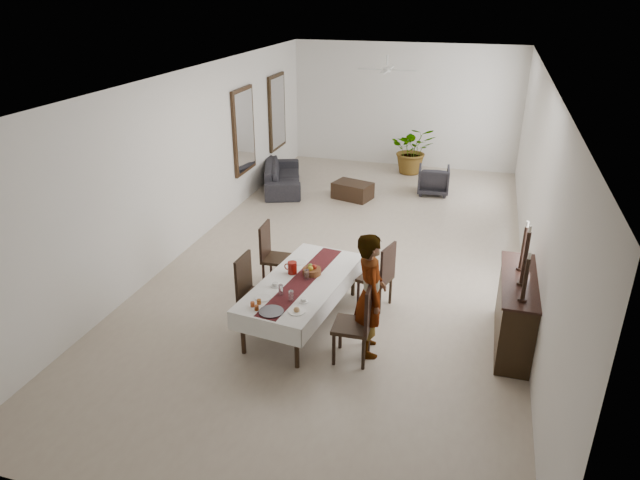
% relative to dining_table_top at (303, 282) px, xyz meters
% --- Properties ---
extents(floor, '(6.00, 12.00, 0.00)m').
position_rel_dining_table_top_xyz_m(floor, '(0.14, 2.39, -0.65)').
color(floor, '#BAAA93').
rests_on(floor, ground).
extents(ceiling, '(6.00, 12.00, 0.02)m').
position_rel_dining_table_top_xyz_m(ceiling, '(0.14, 2.39, 2.55)').
color(ceiling, white).
rests_on(ceiling, wall_back).
extents(wall_back, '(6.00, 0.02, 3.20)m').
position_rel_dining_table_top_xyz_m(wall_back, '(0.14, 8.39, 0.95)').
color(wall_back, white).
rests_on(wall_back, floor).
extents(wall_front, '(6.00, 0.02, 3.20)m').
position_rel_dining_table_top_xyz_m(wall_front, '(0.14, -3.61, 0.95)').
color(wall_front, white).
rests_on(wall_front, floor).
extents(wall_left, '(0.02, 12.00, 3.20)m').
position_rel_dining_table_top_xyz_m(wall_left, '(-2.86, 2.39, 0.95)').
color(wall_left, white).
rests_on(wall_left, floor).
extents(wall_right, '(0.02, 12.00, 3.20)m').
position_rel_dining_table_top_xyz_m(wall_right, '(3.14, 2.39, 0.95)').
color(wall_right, white).
rests_on(wall_right, floor).
extents(dining_table_top, '(1.17, 2.26, 0.04)m').
position_rel_dining_table_top_xyz_m(dining_table_top, '(0.00, 0.00, 0.00)').
color(dining_table_top, black).
rests_on(dining_table_top, table_leg_fl).
extents(table_leg_fl, '(0.07, 0.07, 0.63)m').
position_rel_dining_table_top_xyz_m(table_leg_fl, '(-0.52, -0.97, -0.34)').
color(table_leg_fl, black).
rests_on(table_leg_fl, floor).
extents(table_leg_fr, '(0.07, 0.07, 0.63)m').
position_rel_dining_table_top_xyz_m(table_leg_fr, '(0.26, -1.07, -0.34)').
color(table_leg_fr, black).
rests_on(table_leg_fr, floor).
extents(table_leg_bl, '(0.07, 0.07, 0.63)m').
position_rel_dining_table_top_xyz_m(table_leg_bl, '(-0.26, 1.07, -0.34)').
color(table_leg_bl, black).
rests_on(table_leg_bl, floor).
extents(table_leg_br, '(0.07, 0.07, 0.63)m').
position_rel_dining_table_top_xyz_m(table_leg_br, '(0.52, 0.97, -0.34)').
color(table_leg_br, black).
rests_on(table_leg_br, floor).
extents(tablecloth_top, '(1.35, 2.44, 0.01)m').
position_rel_dining_table_top_xyz_m(tablecloth_top, '(0.00, 0.00, 0.03)').
color(tablecloth_top, white).
rests_on(tablecloth_top, dining_table_top).
extents(tablecloth_drape_left, '(0.30, 2.30, 0.27)m').
position_rel_dining_table_top_xyz_m(tablecloth_drape_left, '(-0.52, 0.07, -0.10)').
color(tablecloth_drape_left, white).
rests_on(tablecloth_drape_left, dining_table_top).
extents(tablecloth_drape_right, '(0.30, 2.30, 0.27)m').
position_rel_dining_table_top_xyz_m(tablecloth_drape_right, '(0.52, -0.07, -0.10)').
color(tablecloth_drape_right, white).
rests_on(tablecloth_drape_right, dining_table_top).
extents(tablecloth_drape_near, '(1.05, 0.14, 0.27)m').
position_rel_dining_table_top_xyz_m(tablecloth_drape_near, '(-0.15, -1.15, -0.10)').
color(tablecloth_drape_near, white).
rests_on(tablecloth_drape_near, dining_table_top).
extents(tablecloth_drape_far, '(1.05, 0.14, 0.27)m').
position_rel_dining_table_top_xyz_m(tablecloth_drape_far, '(0.15, 1.15, -0.10)').
color(tablecloth_drape_far, white).
rests_on(tablecloth_drape_far, dining_table_top).
extents(table_runner, '(0.60, 2.27, 0.00)m').
position_rel_dining_table_top_xyz_m(table_runner, '(0.00, 0.00, 0.03)').
color(table_runner, '#5B1A1E').
rests_on(table_runner, tablecloth_top).
extents(red_pitcher, '(0.15, 0.15, 0.18)m').
position_rel_dining_table_top_xyz_m(red_pitcher, '(-0.21, 0.16, 0.12)').
color(red_pitcher, maroon).
rests_on(red_pitcher, tablecloth_top).
extents(pitcher_handle, '(0.11, 0.03, 0.11)m').
position_rel_dining_table_top_xyz_m(pitcher_handle, '(-0.28, 0.17, 0.12)').
color(pitcher_handle, maroon).
rests_on(pitcher_handle, red_pitcher).
extents(wine_glass_near, '(0.06, 0.06, 0.15)m').
position_rel_dining_table_top_xyz_m(wine_glass_near, '(0.03, -0.59, 0.11)').
color(wine_glass_near, white).
rests_on(wine_glass_near, tablecloth_top).
extents(wine_glass_mid, '(0.06, 0.06, 0.15)m').
position_rel_dining_table_top_xyz_m(wine_glass_mid, '(-0.15, -0.48, 0.11)').
color(wine_glass_mid, silver).
rests_on(wine_glass_mid, tablecloth_top).
extents(wine_glass_far, '(0.06, 0.06, 0.15)m').
position_rel_dining_table_top_xyz_m(wine_glass_far, '(0.05, 0.04, 0.11)').
color(wine_glass_far, white).
rests_on(wine_glass_far, tablecloth_top).
extents(teacup_right, '(0.08, 0.08, 0.05)m').
position_rel_dining_table_top_xyz_m(teacup_right, '(0.20, -0.57, 0.06)').
color(teacup_right, white).
rests_on(teacup_right, saucer_right).
extents(saucer_right, '(0.13, 0.13, 0.01)m').
position_rel_dining_table_top_xyz_m(saucer_right, '(0.20, -0.57, 0.04)').
color(saucer_right, white).
rests_on(saucer_right, tablecloth_top).
extents(teacup_left, '(0.08, 0.08, 0.05)m').
position_rel_dining_table_top_xyz_m(teacup_left, '(-0.31, -0.28, 0.06)').
color(teacup_left, silver).
rests_on(teacup_left, saucer_left).
extents(saucer_left, '(0.13, 0.13, 0.01)m').
position_rel_dining_table_top_xyz_m(saucer_left, '(-0.31, -0.28, 0.04)').
color(saucer_left, silver).
rests_on(saucer_left, tablecloth_top).
extents(plate_near_right, '(0.22, 0.22, 0.01)m').
position_rel_dining_table_top_xyz_m(plate_near_right, '(0.19, -0.84, 0.04)').
color(plate_near_right, white).
rests_on(plate_near_right, tablecloth_top).
extents(bread_near_right, '(0.08, 0.08, 0.08)m').
position_rel_dining_table_top_xyz_m(bread_near_right, '(0.19, -0.84, 0.06)').
color(bread_near_right, tan).
rests_on(bread_near_right, plate_near_right).
extents(plate_near_left, '(0.22, 0.22, 0.01)m').
position_rel_dining_table_top_xyz_m(plate_near_left, '(-0.35, -0.64, 0.04)').
color(plate_near_left, white).
rests_on(plate_near_left, tablecloth_top).
extents(plate_far_left, '(0.22, 0.22, 0.01)m').
position_rel_dining_table_top_xyz_m(plate_far_left, '(-0.22, 0.53, 0.04)').
color(plate_far_left, white).
rests_on(plate_far_left, tablecloth_top).
extents(serving_tray, '(0.32, 0.32, 0.02)m').
position_rel_dining_table_top_xyz_m(serving_tray, '(-0.12, -0.94, 0.04)').
color(serving_tray, '#38383D').
rests_on(serving_tray, tablecloth_top).
extents(jam_jar_a, '(0.06, 0.06, 0.07)m').
position_rel_dining_table_top_xyz_m(jam_jar_a, '(-0.32, -0.94, 0.07)').
color(jam_jar_a, maroon).
rests_on(jam_jar_a, tablecloth_top).
extents(jam_jar_b, '(0.06, 0.06, 0.07)m').
position_rel_dining_table_top_xyz_m(jam_jar_b, '(-0.40, -0.87, 0.07)').
color(jam_jar_b, '#933A15').
rests_on(jam_jar_b, tablecloth_top).
extents(jam_jar_c, '(0.06, 0.06, 0.07)m').
position_rel_dining_table_top_xyz_m(jam_jar_c, '(-0.35, -0.79, 0.07)').
color(jam_jar_c, brown).
rests_on(jam_jar_c, tablecloth_top).
extents(fruit_basket, '(0.27, 0.27, 0.09)m').
position_rel_dining_table_top_xyz_m(fruit_basket, '(0.07, 0.22, 0.08)').
color(fruit_basket, brown).
rests_on(fruit_basket, tablecloth_top).
extents(fruit_red, '(0.08, 0.08, 0.08)m').
position_rel_dining_table_top_xyz_m(fruit_red, '(0.10, 0.23, 0.14)').
color(fruit_red, maroon).
rests_on(fruit_red, fruit_basket).
extents(fruit_green, '(0.07, 0.07, 0.07)m').
position_rel_dining_table_top_xyz_m(fruit_green, '(0.04, 0.25, 0.14)').
color(fruit_green, olive).
rests_on(fruit_green, fruit_basket).
extents(fruit_yellow, '(0.08, 0.08, 0.08)m').
position_rel_dining_table_top_xyz_m(fruit_yellow, '(0.07, 0.17, 0.14)').
color(fruit_yellow, gold).
rests_on(fruit_yellow, fruit_basket).
extents(chair_right_near_seat, '(0.49, 0.49, 0.05)m').
position_rel_dining_table_top_xyz_m(chair_right_near_seat, '(0.89, -0.68, -0.16)').
color(chair_right_near_seat, black).
rests_on(chair_right_near_seat, chair_right_near_leg_fl).
extents(chair_right_near_leg_fl, '(0.05, 0.05, 0.47)m').
position_rel_dining_table_top_xyz_m(chair_right_near_leg_fl, '(1.09, -0.86, -0.42)').
color(chair_right_near_leg_fl, black).
rests_on(chair_right_near_leg_fl, floor).
extents(chair_right_near_leg_fr, '(0.05, 0.05, 0.47)m').
position_rel_dining_table_top_xyz_m(chair_right_near_leg_fr, '(1.07, -0.48, -0.42)').
color(chair_right_near_leg_fr, black).
rests_on(chair_right_near_leg_fr, floor).
extents(chair_right_near_leg_bl, '(0.05, 0.05, 0.47)m').
position_rel_dining_table_top_xyz_m(chair_right_near_leg_bl, '(0.70, -0.88, -0.42)').
color(chair_right_near_leg_bl, black).
rests_on(chair_right_near_leg_bl, floor).
extents(chair_right_near_leg_br, '(0.05, 0.05, 0.47)m').
position_rel_dining_table_top_xyz_m(chair_right_near_leg_br, '(0.69, -0.49, -0.42)').
color(chair_right_near_leg_br, black).
rests_on(chair_right_near_leg_br, floor).
extents(chair_right_near_back, '(0.06, 0.47, 0.60)m').
position_rel_dining_table_top_xyz_m(chair_right_near_back, '(1.10, -0.67, 0.16)').
color(chair_right_near_back, black).
rests_on(chair_right_near_back, chair_right_near_seat).
extents(chair_right_far_seat, '(0.55, 0.55, 0.05)m').
position_rel_dining_table_top_xyz_m(chair_right_far_seat, '(0.91, 0.75, -0.19)').
color(chair_right_far_seat, black).
rests_on(chair_right_far_seat, chair_right_far_leg_fl).
extents(chair_right_far_leg_fl, '(0.06, 0.06, 0.44)m').
position_rel_dining_table_top_xyz_m(chair_right_far_leg_fl, '(1.03, 0.53, -0.43)').
color(chair_right_far_leg_fl, black).
rests_on(chair_right_far_leg_fl, floor).
extents(chair_right_far_leg_fr, '(0.06, 0.06, 0.44)m').
position_rel_dining_table_top_xyz_m(chair_right_far_leg_fr, '(1.13, 0.88, -0.43)').
color(chair_right_far_leg_fr, black).
rests_on(chair_right_far_leg_fr, floor).
extents(chair_right_far_leg_bl, '(0.06, 0.06, 0.44)m').
position_rel_dining_table_top_xyz_m(chair_right_far_leg_bl, '(0.68, 0.63, -0.43)').
color(chair_right_far_leg_bl, black).
rests_on(chair_right_far_leg_bl, floor).
extents(chair_right_far_leg_br, '(0.06, 0.06, 0.44)m').
position_rel_dining_table_top_xyz_m(chair_right_far_leg_br, '(0.78, 0.98, -0.43)').
color(chair_right_far_leg_br, black).
rests_on(chair_right_far_leg_br, floor).
extents(chair_right_far_back, '(0.16, 0.44, 0.57)m').
position_rel_dining_table_top_xyz_m(chair_right_far_back, '(1.10, 0.70, 0.11)').
color(chair_right_far_back, black).
rests_on(chair_right_far_back, chair_right_far_seat).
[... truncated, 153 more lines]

